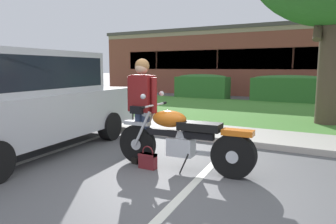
{
  "coord_description": "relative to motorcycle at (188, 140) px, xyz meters",
  "views": [
    {
      "loc": [
        2.14,
        -3.65,
        1.56
      ],
      "look_at": [
        -0.39,
        0.81,
        0.85
      ],
      "focal_mm": 34.24,
      "sensor_mm": 36.0,
      "label": 1
    }
  ],
  "objects": [
    {
      "name": "motorcycle",
      "position": [
        0.0,
        0.0,
        0.0
      ],
      "size": [
        2.24,
        0.82,
        1.18
      ],
      "color": "black",
      "rests_on": "ground"
    },
    {
      "name": "brick_building",
      "position": [
        -0.48,
        17.23,
        1.47
      ],
      "size": [
        23.93,
        8.56,
        3.89
      ],
      "color": "brown",
      "rests_on": "ground"
    },
    {
      "name": "parked_suv_adjacent",
      "position": [
        -3.11,
        -0.53,
        0.48
      ],
      "size": [
        2.48,
        5.03,
        1.86
      ],
      "color": "#B7BABF",
      "rests_on": "ground"
    },
    {
      "name": "rider_person",
      "position": [
        -0.82,
        -0.02,
        0.51
      ],
      "size": [
        0.57,
        0.32,
        1.7
      ],
      "color": "black",
      "rests_on": "ground"
    },
    {
      "name": "hedge_left",
      "position": [
        -4.48,
        10.84,
        0.17
      ],
      "size": [
        2.74,
        0.9,
        1.24
      ],
      "color": "#336B2D",
      "rests_on": "ground"
    },
    {
      "name": "stall_stripe_1",
      "position": [
        0.32,
        -0.42,
        -0.48
      ],
      "size": [
        0.59,
        4.39,
        0.01
      ],
      "primitive_type": "cube",
      "rotation": [
        0.0,
        0.0,
        0.11
      ],
      "color": "silver",
      "rests_on": "ground"
    },
    {
      "name": "concrete_walk",
      "position": [
        -0.06,
        2.83,
        -0.44
      ],
      "size": [
        60.0,
        1.5,
        0.08
      ],
      "primitive_type": "cube",
      "color": "#ADA89E",
      "rests_on": "ground"
    },
    {
      "name": "hedge_center_left",
      "position": [
        -0.23,
        10.84,
        0.17
      ],
      "size": [
        3.35,
        0.9,
        1.24
      ],
      "color": "#336B2D",
      "rests_on": "ground"
    },
    {
      "name": "handbag",
      "position": [
        -0.58,
        -0.22,
        -0.34
      ],
      "size": [
        0.28,
        0.13,
        0.36
      ],
      "color": "maroon",
      "rests_on": "ground"
    },
    {
      "name": "grass_lawn",
      "position": [
        -0.06,
        7.09,
        -0.45
      ],
      "size": [
        60.0,
        7.02,
        0.06
      ],
      "primitive_type": "cube",
      "color": "#478433",
      "rests_on": "ground"
    },
    {
      "name": "curb_strip",
      "position": [
        -0.06,
        1.98,
        -0.42
      ],
      "size": [
        60.0,
        0.2,
        0.12
      ],
      "primitive_type": "cube",
      "color": "#ADA89E",
      "rests_on": "ground"
    },
    {
      "name": "stall_stripe_0",
      "position": [
        -2.64,
        -0.42,
        -0.48
      ],
      "size": [
        0.59,
        4.39,
        0.01
      ],
      "primitive_type": "cube",
      "rotation": [
        0.0,
        0.0,
        0.11
      ],
      "color": "silver",
      "rests_on": "ground"
    },
    {
      "name": "ground_plane",
      "position": [
        -0.06,
        -0.62,
        -0.48
      ],
      "size": [
        140.0,
        140.0,
        0.0
      ],
      "primitive_type": "plane",
      "color": "#565659"
    }
  ]
}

